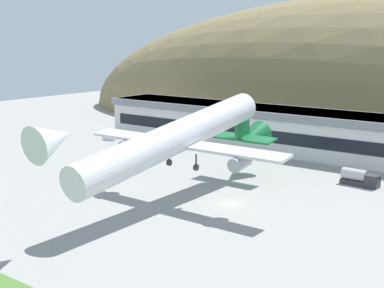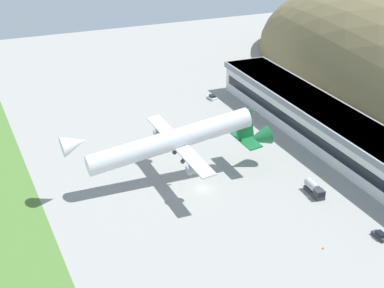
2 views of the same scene
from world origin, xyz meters
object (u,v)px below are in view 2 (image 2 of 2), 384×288
service_car_0 (242,119)px  traffic_cone_1 (323,248)px  cargo_airplane (174,141)px  service_car_3 (380,236)px  fuel_truck (314,189)px  traffic_cone_0 (212,118)px  terminal_building (340,133)px  service_car_2 (212,97)px

service_car_0 → traffic_cone_1: 71.49m
cargo_airplane → service_car_3: size_ratio=13.33×
cargo_airplane → traffic_cone_1: cargo_airplane is taller
service_car_0 → fuel_truck: fuel_truck is taller
traffic_cone_0 → traffic_cone_1: same height
service_car_0 → service_car_3: (70.92, -1.99, -0.06)m
service_car_3 → traffic_cone_0: bearing=-175.5°
terminal_building → service_car_3: bearing=-22.6°
fuel_truck → cargo_airplane: bearing=-125.1°
cargo_airplane → fuel_truck: 36.48m
service_car_3 → traffic_cone_0: 76.66m
service_car_0 → fuel_truck: size_ratio=0.62×
cargo_airplane → fuel_truck: bearing=54.9°
service_car_2 → traffic_cone_1: size_ratio=7.57×
service_car_3 → traffic_cone_1: service_car_3 is taller
terminal_building → traffic_cone_1: terminal_building is taller
cargo_airplane → service_car_3: 53.97m
terminal_building → service_car_0: terminal_building is taller
traffic_cone_1 → service_car_0: bearing=167.3°
service_car_0 → traffic_cone_0: service_car_0 is taller
fuel_truck → traffic_cone_0: bearing=-176.5°
cargo_airplane → service_car_3: bearing=36.5°
service_car_3 → fuel_truck: fuel_truck is taller
service_car_0 → service_car_3: size_ratio=1.08×
service_car_2 → terminal_building: bearing=16.7°
terminal_building → service_car_3: terminal_building is taller
fuel_truck → traffic_cone_1: bearing=-27.6°
service_car_0 → traffic_cone_1: size_ratio=7.77×
cargo_airplane → traffic_cone_0: bearing=143.0°
terminal_building → cargo_airplane: cargo_airplane is taller
cargo_airplane → traffic_cone_1: 46.30m
fuel_truck → traffic_cone_0: 54.18m
service_car_2 → service_car_3: bearing=-0.8°
service_car_3 → fuel_truck: 22.54m
fuel_truck → traffic_cone_0: fuel_truck is taller
service_car_2 → fuel_truck: size_ratio=0.60×
cargo_airplane → service_car_0: size_ratio=12.36×
cargo_airplane → service_car_2: 60.46m
terminal_building → traffic_cone_1: 50.19m
fuel_truck → traffic_cone_1: (21.18, -11.06, -1.15)m
cargo_airplane → traffic_cone_1: (41.41, 17.76, -10.67)m
traffic_cone_1 → cargo_airplane: bearing=-156.8°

